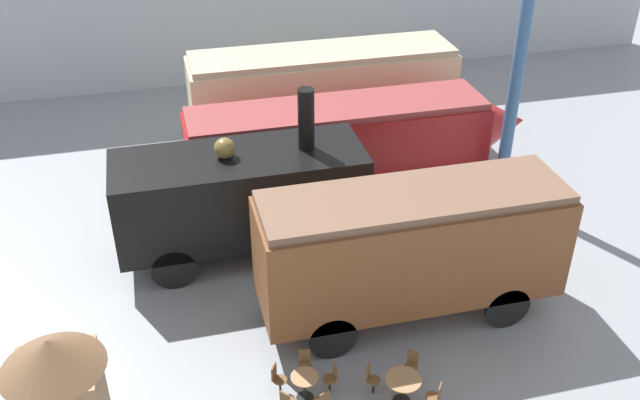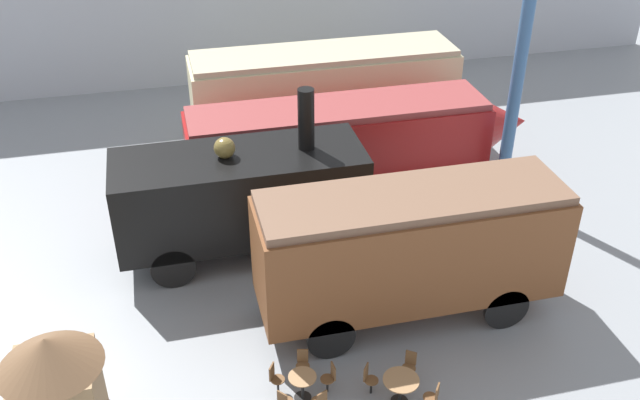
% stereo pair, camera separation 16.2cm
% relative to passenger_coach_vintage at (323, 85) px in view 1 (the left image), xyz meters
% --- Properties ---
extents(ground_plane, '(80.00, 80.00, 0.00)m').
position_rel_passenger_coach_vintage_xyz_m(ground_plane, '(-2.25, -8.50, -2.31)').
color(ground_plane, gray).
extents(passenger_coach_vintage, '(10.76, 2.83, 3.78)m').
position_rel_passenger_coach_vintage_xyz_m(passenger_coach_vintage, '(0.00, 0.00, 0.00)').
color(passenger_coach_vintage, beige).
rests_on(passenger_coach_vintage, ground_plane).
extents(streamlined_locomotive, '(12.88, 2.65, 3.23)m').
position_rel_passenger_coach_vintage_xyz_m(streamlined_locomotive, '(0.29, -4.05, -0.41)').
color(streamlined_locomotive, maroon).
rests_on(streamlined_locomotive, ground_plane).
extents(steam_locomotive, '(7.64, 2.82, 5.44)m').
position_rel_passenger_coach_vintage_xyz_m(steam_locomotive, '(-4.49, -7.47, -0.10)').
color(steam_locomotive, black).
rests_on(steam_locomotive, ground_plane).
extents(passenger_coach_wooden, '(8.34, 2.59, 4.03)m').
position_rel_passenger_coach_vintage_xyz_m(passenger_coach_wooden, '(-0.46, -11.58, 0.10)').
color(passenger_coach_wooden, brown).
rests_on(passenger_coach_wooden, ground_plane).
extents(cafe_table_near, '(0.70, 0.70, 0.74)m').
position_rel_passenger_coach_vintage_xyz_m(cafe_table_near, '(-4.01, -14.04, -1.77)').
color(cafe_table_near, black).
rests_on(cafe_table_near, ground_plane).
extents(cafe_table_far, '(0.90, 0.90, 0.75)m').
position_rel_passenger_coach_vintage_xyz_m(cafe_table_far, '(-1.69, -14.71, -1.70)').
color(cafe_table_far, black).
rests_on(cafe_table_far, ground_plane).
extents(cafe_chair_0, '(0.40, 0.39, 0.87)m').
position_rel_passenger_coach_vintage_xyz_m(cafe_chair_0, '(-4.63, -13.67, -1.80)').
color(cafe_chair_0, black).
rests_on(cafe_chair_0, ground_plane).
extents(cafe_chair_3, '(0.37, 0.36, 0.87)m').
position_rel_passenger_coach_vintage_xyz_m(cafe_chair_3, '(-3.29, -13.97, -1.80)').
color(cafe_chair_3, black).
rests_on(cafe_chair_3, ground_plane).
extents(cafe_chair_4, '(0.36, 0.38, 0.87)m').
position_rel_passenger_coach_vintage_xyz_m(cafe_chair_4, '(-3.85, -13.33, -1.80)').
color(cafe_chair_4, black).
rests_on(cafe_chair_4, ground_plane).
extents(cafe_chair_10, '(0.40, 0.40, 0.87)m').
position_rel_passenger_coach_vintage_xyz_m(cafe_chair_10, '(-2.36, -14.24, -1.80)').
color(cafe_chair_10, black).
rests_on(cafe_chair_10, ground_plane).
extents(cafe_chair_12, '(0.40, 0.40, 0.87)m').
position_rel_passenger_coach_vintage_xyz_m(cafe_chair_12, '(-1.02, -15.19, -1.80)').
color(cafe_chair_12, black).
rests_on(cafe_chair_12, ground_plane).
extents(cafe_chair_13, '(0.40, 0.40, 0.87)m').
position_rel_passenger_coach_vintage_xyz_m(cafe_chair_13, '(-1.22, -14.04, -1.80)').
color(cafe_chair_13, black).
rests_on(cafe_chair_13, ground_plane).
extents(visitor_person, '(0.34, 0.34, 1.76)m').
position_rel_passenger_coach_vintage_xyz_m(visitor_person, '(-1.98, -9.84, -1.35)').
color(visitor_person, '#262633').
rests_on(visitor_person, ground_plane).
extents(ticket_kiosk, '(2.34, 2.34, 3.00)m').
position_rel_passenger_coach_vintage_xyz_m(ticket_kiosk, '(-9.63, -13.82, -0.63)').
color(ticket_kiosk, '#99754C').
rests_on(ticket_kiosk, ground_plane).
extents(support_pillar, '(0.44, 0.44, 8.00)m').
position_rel_passenger_coach_vintage_xyz_m(support_pillar, '(5.13, -6.16, 1.69)').
color(support_pillar, '#386093').
rests_on(support_pillar, ground_plane).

